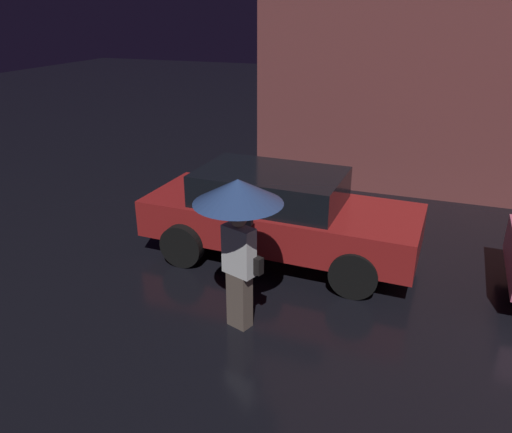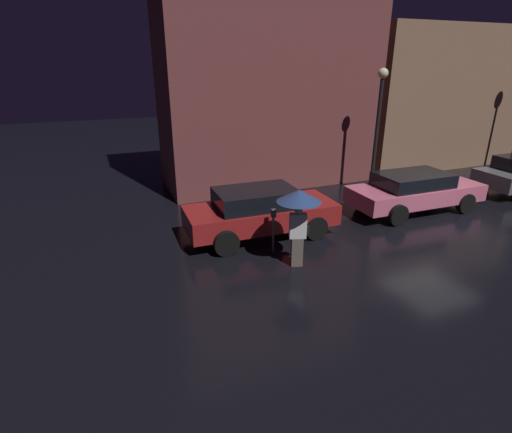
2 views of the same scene
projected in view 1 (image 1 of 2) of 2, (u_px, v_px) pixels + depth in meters
parked_car_red at (278, 213)px, 8.12m from camera, size 4.48×1.91×1.47m
pedestrian_with_umbrella at (238, 210)px, 5.95m from camera, size 1.09×1.09×2.03m
parking_meter at (248, 241)px, 7.17m from camera, size 0.12×0.10×1.24m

